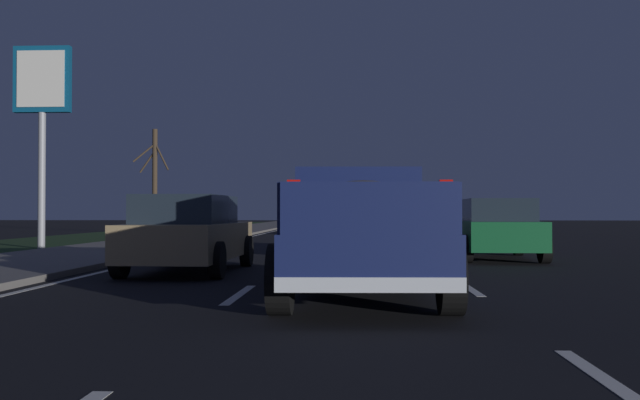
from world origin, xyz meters
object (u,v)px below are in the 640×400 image
sedan_tan (189,233)px  sedan_silver (429,221)px  pickup_truck (359,228)px  sedan_green (495,229)px  gas_price_sign (42,97)px  bare_tree_far (154,179)px  sedan_black (353,227)px

sedan_tan → sedan_silver: 19.70m
pickup_truck → sedan_green: bearing=-23.8°
sedan_green → gas_price_sign: size_ratio=0.66×
pickup_truck → sedan_tan: 5.14m
bare_tree_far → sedan_black: bearing=-147.9°
pickup_truck → sedan_green: (8.02, -3.54, -0.20)m
sedan_black → gas_price_sign: bearing=77.2°
sedan_green → sedan_silver: bearing=0.7°
sedan_green → sedan_silver: (14.32, 0.19, 0.00)m
pickup_truck → sedan_green: 8.77m
sedan_black → sedan_green: (-2.05, -3.67, 0.00)m
sedan_black → sedan_tan: bearing=152.2°
sedan_black → sedan_tan: size_ratio=1.00×
sedan_black → bare_tree_far: 20.75m
bare_tree_far → sedan_silver: bearing=-109.9°
sedan_tan → gas_price_sign: gas_price_sign is taller
sedan_black → bare_tree_far: bearing=32.1°
sedan_green → bare_tree_far: (19.53, 14.61, 2.23)m
gas_price_sign → sedan_green: bearing=-107.5°
sedan_tan → gas_price_sign: 11.85m
sedan_black → sedan_silver: bearing=-15.8°
pickup_truck → gas_price_sign: bearing=40.0°
sedan_green → gas_price_sign: gas_price_sign is taller
sedan_tan → gas_price_sign: size_ratio=0.66×
sedan_green → sedan_black: bearing=60.8°
bare_tree_far → pickup_truck: bearing=-158.1°
gas_price_sign → sedan_silver: bearing=-54.2°
sedan_silver → bare_tree_far: 15.50m
sedan_silver → bare_tree_far: bare_tree_far is taller
sedan_black → gas_price_sign: 11.37m
gas_price_sign → bare_tree_far: (15.15, 0.66, -2.02)m
sedan_green → gas_price_sign: 15.23m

